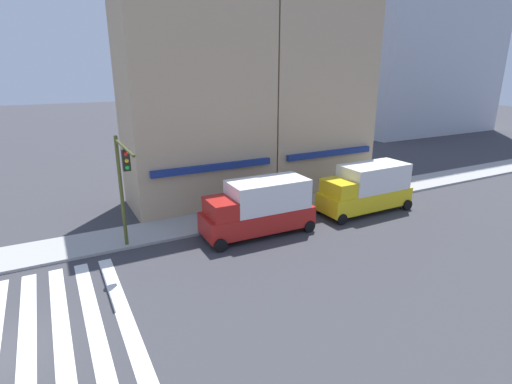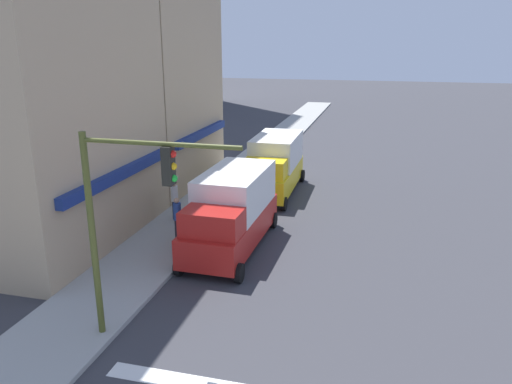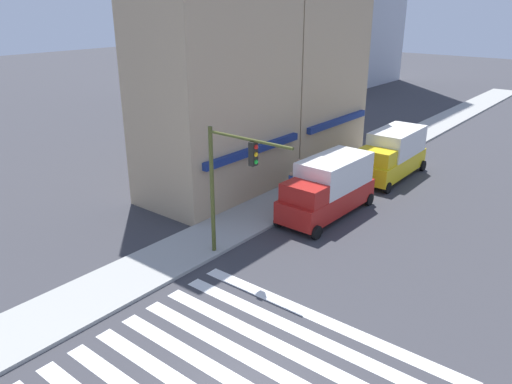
% 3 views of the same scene
% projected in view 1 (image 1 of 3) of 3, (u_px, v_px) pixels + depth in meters
% --- Properties ---
extents(sidewalk_left, '(120.00, 3.00, 0.15)m').
position_uv_depth(sidewalk_left, '(4.00, 260.00, 19.07)').
color(sidewalk_left, '#9E9E99').
rests_on(sidewalk_left, ground_plane).
extents(storefront_row, '(17.68, 5.30, 15.40)m').
position_uv_depth(storefront_row, '(256.00, 86.00, 27.19)').
color(storefront_row, tan).
rests_on(storefront_row, ground_plane).
extents(traffic_signal, '(0.32, 4.20, 5.77)m').
position_uv_depth(traffic_signal, '(123.00, 178.00, 18.62)').
color(traffic_signal, '#474C1E').
rests_on(traffic_signal, ground_plane).
extents(box_truck_red, '(6.24, 2.42, 3.04)m').
position_uv_depth(box_truck_red, '(259.00, 207.00, 21.77)').
color(box_truck_red, '#B21E19').
rests_on(box_truck_red, ground_plane).
extents(box_truck_yellow, '(6.24, 2.42, 3.04)m').
position_uv_depth(box_truck_yellow, '(366.00, 188.00, 25.20)').
color(box_truck_yellow, yellow).
rests_on(box_truck_yellow, ground_plane).
extents(pedestrian_white_shirt, '(0.32, 0.32, 1.77)m').
position_uv_depth(pedestrian_white_shirt, '(264.00, 194.00, 25.70)').
color(pedestrian_white_shirt, '#23232D').
rests_on(pedestrian_white_shirt, sidewalk_left).
extents(pedestrian_blue_shirt, '(0.32, 0.32, 1.77)m').
position_uv_depth(pedestrian_blue_shirt, '(240.00, 204.00, 23.81)').
color(pedestrian_blue_shirt, '#23232D').
rests_on(pedestrian_blue_shirt, sidewalk_left).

